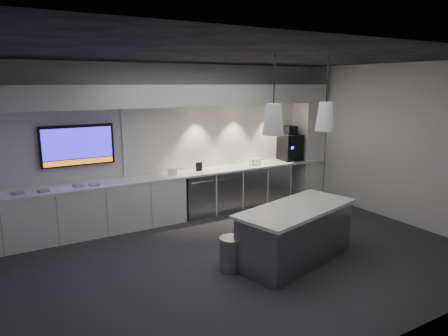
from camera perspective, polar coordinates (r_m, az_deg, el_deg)
floor at (r=6.33m, az=2.79°, el=-12.50°), size 7.00×7.00×0.00m
ceiling at (r=5.77m, az=3.11°, el=15.71°), size 7.00×7.00×0.00m
wall_back at (r=8.05m, az=-6.80°, el=3.90°), size 7.00×0.00×7.00m
wall_front at (r=4.07m, az=22.52°, el=-5.03°), size 7.00×0.00×7.00m
wall_right at (r=8.29m, az=23.73°, el=3.20°), size 0.00×7.00×7.00m
back_counter at (r=7.87m, az=-5.75°, el=-0.85°), size 6.80×0.65×0.04m
left_base_cabinets at (r=7.47m, az=-18.04°, el=-5.69°), size 3.30×0.63×0.86m
fridge_unit_a at (r=8.09m, az=-4.06°, el=-3.80°), size 0.60×0.61×0.85m
fridge_unit_b at (r=8.37m, az=-0.18°, el=-3.22°), size 0.60×0.61×0.85m
fridge_unit_c at (r=8.69m, az=3.43°, el=-2.66°), size 0.60×0.61×0.85m
fridge_unit_d at (r=9.05m, az=6.76°, el=-2.14°), size 0.60×0.61×0.85m
backsplash at (r=8.57m, az=0.66°, el=4.81°), size 4.60×0.03×1.30m
soffit at (r=7.70m, az=-6.06°, el=10.28°), size 6.90×0.60×0.40m
column at (r=9.56m, az=11.91°, el=3.80°), size 0.55×0.55×2.60m
wall_tv at (r=7.46m, az=-20.18°, el=3.06°), size 1.25×0.07×0.72m
island at (r=6.14m, az=10.23°, el=-9.20°), size 2.14×1.33×0.84m
bin at (r=5.83m, az=1.07°, el=-12.14°), size 0.38×0.38×0.49m
coffee_machine at (r=9.23m, az=9.42°, el=3.12°), size 0.47×0.64×0.78m
sign_black at (r=7.99m, az=-3.59°, el=0.18°), size 0.14×0.03×0.18m
sign_white at (r=7.67m, az=-7.40°, el=-0.56°), size 0.18×0.06×0.14m
cup_cluster at (r=8.61m, az=4.43°, el=0.89°), size 0.25×0.16×0.14m
tray_a at (r=7.16m, az=-27.40°, el=-3.22°), size 0.20×0.20×0.02m
tray_b at (r=7.14m, az=-24.37°, el=-2.96°), size 0.18×0.18×0.02m
tray_c at (r=7.27m, az=-20.08°, el=-2.37°), size 0.17×0.17×0.02m
tray_d at (r=7.26m, az=-18.04°, el=-2.25°), size 0.17×0.17×0.02m
pendant_left at (r=5.45m, az=7.07°, el=6.93°), size 0.30×0.30×1.12m
pendant_right at (r=6.07m, az=14.29°, el=7.17°), size 0.30×0.30×1.12m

